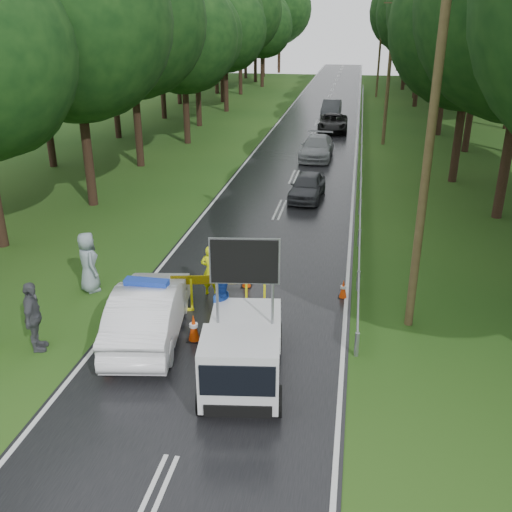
% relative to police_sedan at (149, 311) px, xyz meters
% --- Properties ---
extents(ground, '(160.00, 160.00, 0.00)m').
position_rel_police_sedan_xyz_m(ground, '(2.06, -0.00, -0.81)').
color(ground, '#1A4313').
rests_on(ground, ground).
extents(road, '(7.00, 140.00, 0.02)m').
position_rel_police_sedan_xyz_m(road, '(2.06, 30.00, -0.80)').
color(road, black).
rests_on(road, ground).
extents(guardrail, '(0.12, 60.06, 0.70)m').
position_rel_police_sedan_xyz_m(guardrail, '(5.76, 29.66, -0.27)').
color(guardrail, gray).
rests_on(guardrail, ground).
extents(utility_pole_near, '(1.40, 0.24, 10.00)m').
position_rel_police_sedan_xyz_m(utility_pole_near, '(7.26, 2.00, 4.25)').
color(utility_pole_near, '#453720').
rests_on(utility_pole_near, ground).
extents(utility_pole_mid, '(1.40, 0.24, 10.00)m').
position_rel_police_sedan_xyz_m(utility_pole_mid, '(7.26, 28.00, 4.25)').
color(utility_pole_mid, '#453720').
rests_on(utility_pole_mid, ground).
extents(utility_pole_far, '(1.40, 0.24, 10.00)m').
position_rel_police_sedan_xyz_m(utility_pole_far, '(7.26, 54.00, 4.25)').
color(utility_pole_far, '#453720').
rests_on(utility_pole_far, ground).
extents(police_sedan, '(2.47, 5.13, 1.78)m').
position_rel_police_sedan_xyz_m(police_sedan, '(0.00, 0.00, 0.00)').
color(police_sedan, white).
rests_on(police_sedan, ground).
extents(work_truck, '(2.41, 4.45, 3.39)m').
position_rel_police_sedan_xyz_m(work_truck, '(3.01, -1.73, 0.10)').
color(work_truck, gray).
rests_on(work_truck, ground).
extents(barrier, '(2.85, 0.64, 1.20)m').
position_rel_police_sedan_xyz_m(barrier, '(1.56, 1.83, 0.09)').
color(barrier, '#FDF80D').
rests_on(barrier, ground).
extents(officer, '(0.65, 0.44, 1.72)m').
position_rel_police_sedan_xyz_m(officer, '(1.05, 2.84, 0.05)').
color(officer, '#F0FF0D').
rests_on(officer, ground).
extents(civilian, '(1.02, 0.93, 1.70)m').
position_rel_police_sedan_xyz_m(civilian, '(2.04, 0.50, 0.03)').
color(civilian, '#1B45B1').
rests_on(civilian, ground).
extents(bystander_mid, '(0.82, 1.27, 2.00)m').
position_rel_police_sedan_xyz_m(bystander_mid, '(-2.79, -1.19, 0.19)').
color(bystander_mid, '#45474E').
rests_on(bystander_mid, ground).
extents(bystander_right, '(1.13, 1.17, 2.03)m').
position_rel_police_sedan_xyz_m(bystander_right, '(-2.96, 2.50, 0.20)').
color(bystander_right, gray).
rests_on(bystander_right, ground).
extents(queue_car_first, '(1.78, 3.88, 1.29)m').
position_rel_police_sedan_xyz_m(queue_car_first, '(3.15, 14.02, -0.17)').
color(queue_car_first, '#3A3B41').
rests_on(queue_car_first, ground).
extents(queue_car_second, '(2.09, 4.83, 1.39)m').
position_rel_police_sedan_xyz_m(queue_car_second, '(2.95, 22.88, -0.12)').
color(queue_car_second, '#94979B').
rests_on(queue_car_second, ground).
extents(queue_car_third, '(2.34, 4.92, 1.35)m').
position_rel_police_sedan_xyz_m(queue_car_third, '(3.50, 32.23, -0.14)').
color(queue_car_third, black).
rests_on(queue_car_third, ground).
extents(queue_car_fourth, '(1.70, 4.56, 1.49)m').
position_rel_police_sedan_xyz_m(queue_car_fourth, '(3.00, 39.27, -0.07)').
color(queue_car_fourth, '#3C3F44').
rests_on(queue_car_fourth, ground).
extents(cone_near_left, '(0.39, 0.39, 0.83)m').
position_rel_police_sedan_xyz_m(cone_near_left, '(-0.44, -1.90, -0.41)').
color(cone_near_left, black).
rests_on(cone_near_left, ground).
extents(cone_center, '(0.38, 0.38, 0.81)m').
position_rel_police_sedan_xyz_m(cone_center, '(1.28, -0.00, -0.42)').
color(cone_center, black).
rests_on(cone_center, ground).
extents(cone_far, '(0.36, 0.36, 0.77)m').
position_rel_police_sedan_xyz_m(cone_far, '(2.07, 3.63, -0.44)').
color(cone_far, black).
rests_on(cone_far, ground).
extents(cone_left_mid, '(0.34, 0.34, 0.72)m').
position_rel_police_sedan_xyz_m(cone_left_mid, '(-0.94, 0.96, -0.47)').
color(cone_left_mid, black).
rests_on(cone_left_mid, ground).
extents(cone_right, '(0.30, 0.30, 0.64)m').
position_rel_police_sedan_xyz_m(cone_right, '(5.29, 3.37, -0.50)').
color(cone_right, black).
rests_on(cone_right, ground).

